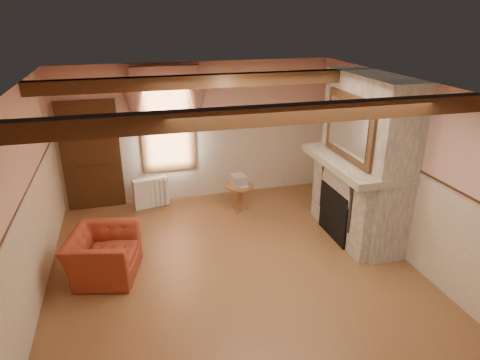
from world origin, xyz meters
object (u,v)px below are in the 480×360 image
object	(u,v)px
armchair	(103,255)
mantel_clock	(334,140)
radiator	(151,192)
bowl	(359,158)
side_table	(240,198)
oil_lamp	(339,140)

from	to	relation	value
armchair	mantel_clock	size ratio (longest dim) A/B	4.44
radiator	bowl	xyz separation A→B (m)	(3.28, -2.19, 1.17)
side_table	mantel_clock	bearing A→B (deg)	-20.82
side_table	radiator	xyz separation A→B (m)	(-1.67, 0.68, 0.02)
side_table	oil_lamp	distance (m)	2.21
armchair	radiator	distance (m)	2.43
side_table	oil_lamp	xyz separation A→B (m)	(1.62, -0.78, 1.29)
bowl	mantel_clock	distance (m)	0.90
radiator	mantel_clock	world-z (taller)	mantel_clock
oil_lamp	bowl	bearing A→B (deg)	-90.00
side_table	radiator	bearing A→B (deg)	157.81
side_table	mantel_clock	distance (m)	2.13
radiator	side_table	bearing A→B (deg)	-33.55
armchair	oil_lamp	bearing A→B (deg)	-65.04
radiator	oil_lamp	size ratio (longest dim) A/B	2.50
side_table	bowl	world-z (taller)	bowl
bowl	armchair	bearing A→B (deg)	-178.96
armchair	mantel_clock	world-z (taller)	mantel_clock
armchair	radiator	world-z (taller)	armchair
side_table	bowl	bearing A→B (deg)	-43.13
side_table	mantel_clock	xyz separation A→B (m)	(1.62, -0.61, 1.25)
side_table	bowl	distance (m)	2.52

